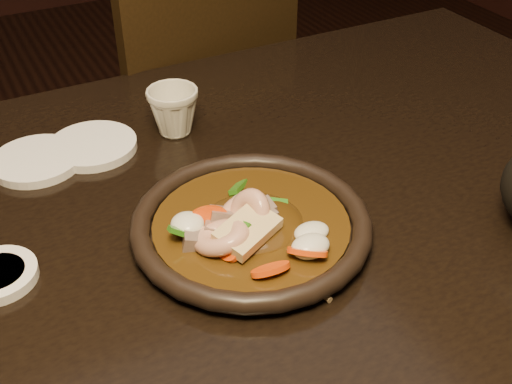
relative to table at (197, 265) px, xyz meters
name	(u,v)px	position (x,y,z in m)	size (l,w,h in m)	color
table	(197,265)	(0.00, 0.00, 0.00)	(1.60, 0.90, 0.75)	black
chair	(188,132)	(0.23, 0.62, -0.18)	(0.50, 0.50, 0.91)	black
plate	(251,226)	(0.05, -0.06, 0.09)	(0.30, 0.30, 0.03)	black
stirfry	(249,226)	(0.04, -0.07, 0.10)	(0.18, 0.21, 0.07)	#38230A
saucer_left	(93,146)	(-0.07, 0.23, 0.08)	(0.13, 0.13, 0.01)	white
saucer_right	(37,161)	(-0.15, 0.23, 0.08)	(0.13, 0.13, 0.01)	white
tea_cup	(173,110)	(0.06, 0.22, 0.12)	(0.08, 0.07, 0.08)	beige
chopsticks	(263,241)	(0.06, -0.08, 0.08)	(0.04, 0.25, 0.01)	tan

